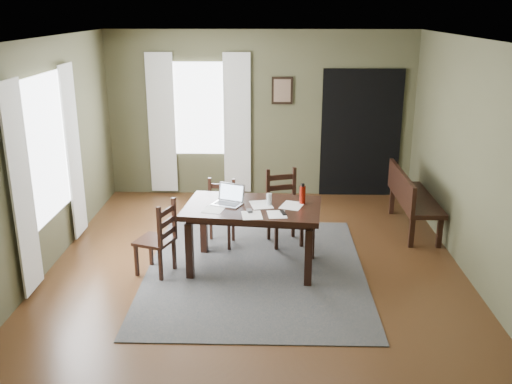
{
  "coord_description": "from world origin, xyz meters",
  "views": [
    {
      "loc": [
        0.17,
        -6.25,
        3.04
      ],
      "look_at": [
        0.0,
        0.3,
        0.9
      ],
      "focal_mm": 40.0,
      "sensor_mm": 36.0,
      "label": 1
    }
  ],
  "objects_px": {
    "bench": "(410,195)",
    "laptop": "(229,199)",
    "dining_table": "(253,214)",
    "chair_end": "(158,239)",
    "water_bottle": "(302,194)",
    "chair_back_right": "(284,208)",
    "chair_back_left": "(220,214)"
  },
  "relations": [
    {
      "from": "bench",
      "to": "water_bottle",
      "type": "distance_m",
      "value": 2.06
    },
    {
      "from": "laptop",
      "to": "water_bottle",
      "type": "height_order",
      "value": "water_bottle"
    },
    {
      "from": "dining_table",
      "to": "laptop",
      "type": "bearing_deg",
      "value": 171.67
    },
    {
      "from": "chair_back_right",
      "to": "water_bottle",
      "type": "distance_m",
      "value": 0.86
    },
    {
      "from": "chair_end",
      "to": "laptop",
      "type": "xyz_separation_m",
      "value": [
        0.82,
        0.26,
        0.42
      ]
    },
    {
      "from": "chair_end",
      "to": "chair_back_left",
      "type": "relative_size",
      "value": 1.05
    },
    {
      "from": "dining_table",
      "to": "chair_end",
      "type": "xyz_separation_m",
      "value": [
        -1.1,
        -0.19,
        -0.26
      ]
    },
    {
      "from": "chair_end",
      "to": "bench",
      "type": "height_order",
      "value": "chair_end"
    },
    {
      "from": "bench",
      "to": "chair_back_left",
      "type": "bearing_deg",
      "value": 102.86
    },
    {
      "from": "laptop",
      "to": "water_bottle",
      "type": "bearing_deg",
      "value": 24.18
    },
    {
      "from": "bench",
      "to": "chair_back_right",
      "type": "bearing_deg",
      "value": 106.26
    },
    {
      "from": "chair_end",
      "to": "laptop",
      "type": "height_order",
      "value": "laptop"
    },
    {
      "from": "chair_back_right",
      "to": "laptop",
      "type": "height_order",
      "value": "laptop"
    },
    {
      "from": "chair_back_left",
      "to": "laptop",
      "type": "distance_m",
      "value": 0.81
    },
    {
      "from": "chair_back_right",
      "to": "water_bottle",
      "type": "height_order",
      "value": "water_bottle"
    },
    {
      "from": "chair_back_left",
      "to": "water_bottle",
      "type": "height_order",
      "value": "water_bottle"
    },
    {
      "from": "chair_back_right",
      "to": "laptop",
      "type": "bearing_deg",
      "value": -148.93
    },
    {
      "from": "water_bottle",
      "to": "laptop",
      "type": "bearing_deg",
      "value": -178.3
    },
    {
      "from": "chair_back_right",
      "to": "chair_end",
      "type": "bearing_deg",
      "value": -162.81
    },
    {
      "from": "chair_back_left",
      "to": "water_bottle",
      "type": "xyz_separation_m",
      "value": [
        1.04,
        -0.64,
        0.49
      ]
    },
    {
      "from": "chair_end",
      "to": "water_bottle",
      "type": "xyz_separation_m",
      "value": [
        1.69,
        0.29,
        0.47
      ]
    },
    {
      "from": "bench",
      "to": "laptop",
      "type": "relative_size",
      "value": 3.68
    },
    {
      "from": "bench",
      "to": "laptop",
      "type": "height_order",
      "value": "laptop"
    },
    {
      "from": "dining_table",
      "to": "water_bottle",
      "type": "bearing_deg",
      "value": 15.94
    },
    {
      "from": "bench",
      "to": "laptop",
      "type": "distance_m",
      "value": 2.79
    },
    {
      "from": "bench",
      "to": "water_bottle",
      "type": "xyz_separation_m",
      "value": [
        -1.59,
        -1.24,
        0.41
      ]
    },
    {
      "from": "chair_back_left",
      "to": "chair_back_right",
      "type": "relative_size",
      "value": 0.88
    },
    {
      "from": "chair_end",
      "to": "bench",
      "type": "distance_m",
      "value": 3.62
    },
    {
      "from": "dining_table",
      "to": "chair_end",
      "type": "relative_size",
      "value": 1.85
    },
    {
      "from": "chair_back_left",
      "to": "bench",
      "type": "bearing_deg",
      "value": 19.46
    },
    {
      "from": "laptop",
      "to": "water_bottle",
      "type": "xyz_separation_m",
      "value": [
        0.87,
        0.03,
        0.05
      ]
    },
    {
      "from": "laptop",
      "to": "water_bottle",
      "type": "relative_size",
      "value": 1.65
    }
  ]
}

